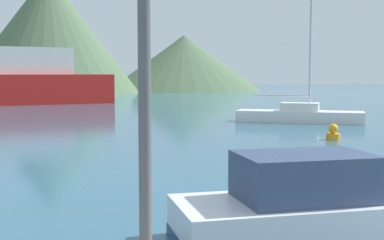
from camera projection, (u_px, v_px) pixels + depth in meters
The scene contains 5 objects.
motorboat_near at pixel (353, 210), 9.53m from camera, with size 6.40×2.56×2.07m.
sailboat_inner at pixel (300, 114), 31.75m from camera, with size 7.08×5.81×10.49m.
buoy_marker at pixel (333, 133), 23.46m from camera, with size 0.61×0.61×0.70m.
hill_central at pixel (49, 33), 79.17m from camera, with size 26.55×26.55×17.72m.
hill_east at pixel (184, 63), 91.65m from camera, with size 26.25×26.25×9.45m.
Camera 1 is at (-7.41, -4.31, 2.91)m, focal length 50.00 mm.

